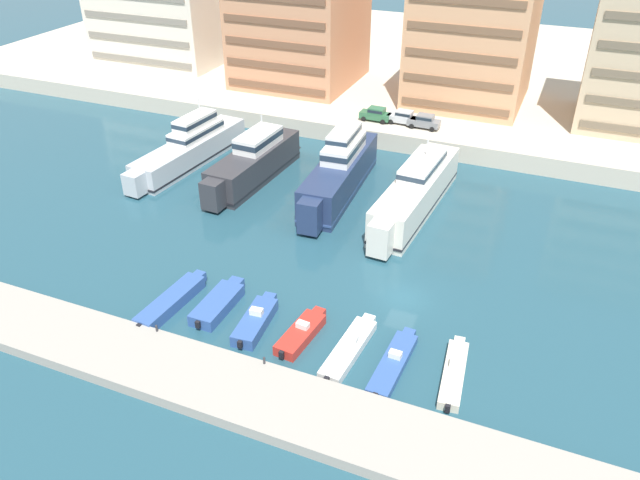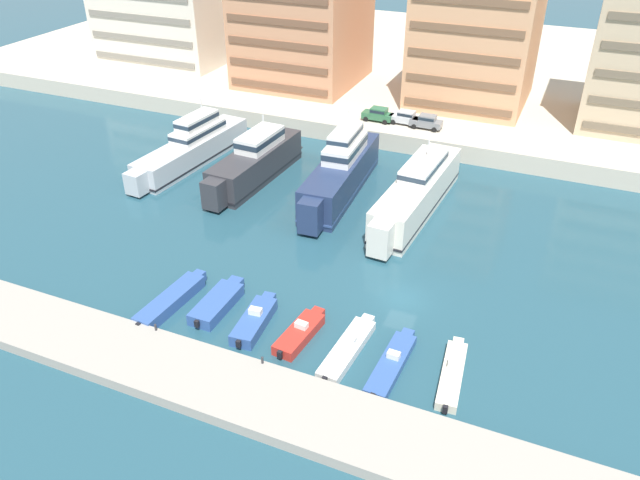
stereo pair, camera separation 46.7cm
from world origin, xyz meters
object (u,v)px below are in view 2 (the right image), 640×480
object	(u,v)px
yacht_silver_far_left	(192,147)
motorboat_blue_center_right	(392,364)
yacht_navy_mid_left	(341,172)
motorboat_blue_left	(218,303)
car_green_far_left	(378,114)
car_grey_mid_left	(427,121)
motorboat_cream_mid_right	(452,374)
yacht_charcoal_left	(255,162)
motorboat_blue_mid_left	(255,320)
motorboat_white_center	(348,348)
motorboat_blue_far_left	(171,300)
yacht_ivory_center_left	(417,192)
motorboat_red_center_left	(300,333)
car_silver_left	(406,117)

from	to	relation	value
yacht_silver_far_left	motorboat_blue_center_right	world-z (taller)	yacht_silver_far_left
yacht_navy_mid_left	motorboat_blue_left	size ratio (longest dim) A/B	3.01
car_green_far_left	car_grey_mid_left	distance (m)	6.61
motorboat_blue_left	yacht_silver_far_left	bearing A→B (deg)	126.88
yacht_navy_mid_left	motorboat_cream_mid_right	size ratio (longest dim) A/B	2.65
yacht_charcoal_left	motorboat_blue_left	size ratio (longest dim) A/B	2.66
yacht_navy_mid_left	motorboat_blue_mid_left	bearing A→B (deg)	-84.69
motorboat_blue_left	motorboat_white_center	distance (m)	12.10
motorboat_blue_far_left	car_green_far_left	bearing A→B (deg)	84.48
motorboat_white_center	motorboat_blue_mid_left	bearing A→B (deg)	179.73
yacht_navy_mid_left	motorboat_white_center	bearing A→B (deg)	-67.11
yacht_silver_far_left	motorboat_blue_mid_left	bearing A→B (deg)	-48.48
yacht_ivory_center_left	motorboat_blue_far_left	distance (m)	28.26
yacht_charcoal_left	yacht_navy_mid_left	xyz separation A→B (m)	(10.45, 0.75, 0.43)
motorboat_blue_far_left	motorboat_blue_center_right	distance (m)	19.48
yacht_charcoal_left	motorboat_blue_left	world-z (taller)	yacht_charcoal_left
motorboat_blue_left	motorboat_red_center_left	xyz separation A→B (m)	(7.99, -0.73, -0.06)
yacht_silver_far_left	car_green_far_left	world-z (taller)	yacht_silver_far_left
motorboat_blue_far_left	car_green_far_left	size ratio (longest dim) A/B	2.07
yacht_charcoal_left	car_silver_left	world-z (taller)	yacht_charcoal_left
motorboat_white_center	yacht_navy_mid_left	bearing A→B (deg)	112.89
motorboat_blue_far_left	motorboat_blue_left	xyz separation A→B (m)	(3.80, 1.24, -0.01)
motorboat_red_center_left	motorboat_blue_center_right	xyz separation A→B (m)	(7.69, -0.40, -0.09)
yacht_silver_far_left	motorboat_red_center_left	size ratio (longest dim) A/B	3.30
motorboat_cream_mid_right	motorboat_blue_far_left	bearing A→B (deg)	-178.01
motorboat_blue_far_left	car_grey_mid_left	size ratio (longest dim) A/B	2.08
motorboat_blue_left	car_grey_mid_left	xyz separation A→B (m)	(6.87, 40.71, 2.81)
motorboat_blue_left	motorboat_blue_center_right	distance (m)	15.72
motorboat_blue_mid_left	motorboat_white_center	xyz separation A→B (m)	(8.09, -0.04, -0.14)
yacht_charcoal_left	motorboat_blue_center_right	bearing A→B (deg)	-44.62
motorboat_blue_center_right	car_green_far_left	bearing A→B (deg)	110.20
yacht_ivory_center_left	motorboat_white_center	xyz separation A→B (m)	(1.41, -23.82, -1.83)
motorboat_red_center_left	motorboat_white_center	world-z (taller)	motorboat_red_center_left
yacht_silver_far_left	yacht_charcoal_left	bearing A→B (deg)	-7.43
motorboat_blue_far_left	motorboat_cream_mid_right	distance (m)	23.89
motorboat_blue_mid_left	motorboat_red_center_left	size ratio (longest dim) A/B	1.06
yacht_navy_mid_left	motorboat_blue_left	distance (m)	23.88
yacht_ivory_center_left	motorboat_red_center_left	bearing A→B (deg)	-96.44
yacht_charcoal_left	yacht_ivory_center_left	xyz separation A→B (m)	(19.41, 0.00, 0.01)
motorboat_blue_far_left	car_silver_left	size ratio (longest dim) A/B	2.05
car_green_far_left	motorboat_red_center_left	bearing A→B (deg)	-79.45
motorboat_blue_mid_left	car_grey_mid_left	world-z (taller)	car_grey_mid_left
motorboat_white_center	motorboat_red_center_left	bearing A→B (deg)	178.37
motorboat_red_center_left	car_green_far_left	distance (m)	42.31
motorboat_white_center	car_grey_mid_left	size ratio (longest dim) A/B	2.03
yacht_navy_mid_left	car_grey_mid_left	bearing A→B (deg)	73.05
yacht_navy_mid_left	motorboat_blue_center_right	world-z (taller)	yacht_navy_mid_left
motorboat_cream_mid_right	yacht_silver_far_left	bearing A→B (deg)	147.23
yacht_charcoal_left	motorboat_blue_left	distance (m)	24.64
motorboat_blue_mid_left	motorboat_blue_center_right	world-z (taller)	motorboat_blue_mid_left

